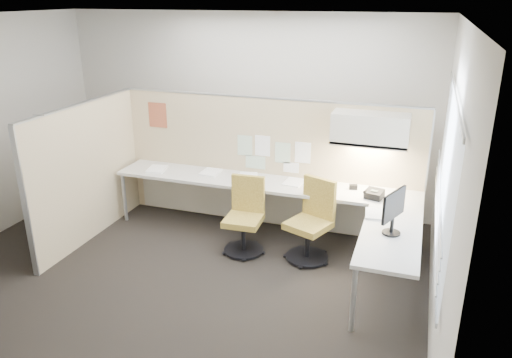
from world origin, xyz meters
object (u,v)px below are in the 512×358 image
(desk, at_px, (284,198))
(chair_left, at_px, (245,218))
(chair_right, at_px, (312,223))
(monitor, at_px, (394,210))
(phone, at_px, (374,194))

(desk, distance_m, chair_left, 0.57)
(chair_right, bearing_deg, desk, 166.24)
(chair_right, height_order, monitor, monitor)
(desk, height_order, monitor, monitor)
(desk, height_order, chair_right, chair_right)
(desk, bearing_deg, chair_right, -35.45)
(desk, bearing_deg, monitor, -32.45)
(chair_left, relative_size, phone, 3.71)
(monitor, bearing_deg, phone, 38.91)
(desk, height_order, phone, phone)
(desk, relative_size, monitor, 8.61)
(desk, height_order, chair_left, chair_left)
(desk, distance_m, phone, 1.11)
(chair_left, relative_size, monitor, 1.99)
(chair_left, xyz_separation_m, phone, (1.48, 0.42, 0.35))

